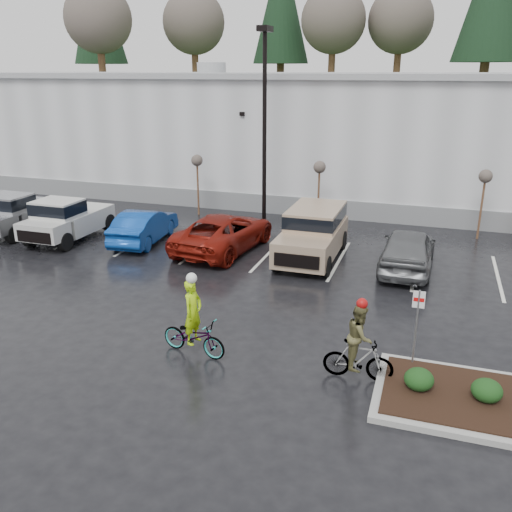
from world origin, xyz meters
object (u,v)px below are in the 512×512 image
(lamppost, at_px, (265,108))
(cyclist_hivis, at_px, (194,329))
(car_grey, at_px, (408,249))
(pickup_silver, at_px, (23,211))
(sapling_east, at_px, (485,180))
(sapling_mid, at_px, (319,171))
(car_red, at_px, (224,232))
(cyclist_olive, at_px, (359,350))
(pickup_white, at_px, (72,217))
(sapling_west, at_px, (197,164))
(suv_tan, at_px, (312,235))
(fire_lane_sign, at_px, (417,319))
(car_blue, at_px, (144,226))

(lamppost, height_order, cyclist_hivis, lamppost)
(car_grey, bearing_deg, pickup_silver, 2.09)
(sapling_east, bearing_deg, sapling_mid, 180.00)
(car_red, xyz_separation_m, cyclist_olive, (6.98, -8.57, 0.02))
(lamppost, height_order, pickup_white, lamppost)
(lamppost, bearing_deg, sapling_west, 165.96)
(pickup_silver, bearing_deg, cyclist_olive, -25.61)
(car_red, relative_size, suv_tan, 1.11)
(sapling_mid, relative_size, cyclist_olive, 1.46)
(pickup_silver, relative_size, car_grey, 1.08)
(cyclist_hivis, height_order, cyclist_olive, cyclist_hivis)
(fire_lane_sign, bearing_deg, sapling_east, 80.25)
(sapling_mid, relative_size, car_red, 0.56)
(pickup_white, bearing_deg, fire_lane_sign, -24.55)
(sapling_east, bearing_deg, car_grey, -118.65)
(lamppost, distance_m, suv_tan, 7.10)
(suv_tan, relative_size, car_grey, 1.06)
(fire_lane_sign, xyz_separation_m, car_blue, (-12.10, 7.54, -0.66))
(fire_lane_sign, height_order, pickup_silver, fire_lane_sign)
(pickup_silver, distance_m, pickup_white, 2.92)
(pickup_white, xyz_separation_m, cyclist_olive, (14.30, -8.06, -0.17))
(lamppost, relative_size, car_blue, 2.05)
(sapling_west, height_order, car_red, sapling_west)
(sapling_west, distance_m, pickup_silver, 8.84)
(sapling_east, bearing_deg, cyclist_olive, -104.23)
(pickup_silver, relative_size, car_blue, 1.15)
(fire_lane_sign, bearing_deg, car_blue, 148.05)
(car_red, xyz_separation_m, suv_tan, (3.84, 0.00, 0.24))
(car_blue, bearing_deg, sapling_west, -99.06)
(car_red, bearing_deg, pickup_silver, 8.46)
(car_grey, distance_m, cyclist_hivis, 10.05)
(lamppost, bearing_deg, car_blue, -135.25)
(lamppost, xyz_separation_m, suv_tan, (3.37, -4.17, -4.66))
(sapling_west, distance_m, car_red, 6.56)
(car_blue, height_order, car_red, car_red)
(suv_tan, xyz_separation_m, car_grey, (3.79, -0.03, -0.21))
(car_red, distance_m, cyclist_olive, 11.05)
(cyclist_hivis, bearing_deg, pickup_silver, 66.12)
(lamppost, distance_m, sapling_west, 5.07)
(sapling_west, xyz_separation_m, car_red, (3.53, -5.17, -1.94))
(lamppost, distance_m, cyclist_hivis, 13.95)
(lamppost, relative_size, fire_lane_sign, 4.19)
(car_red, relative_size, cyclist_olive, 2.59)
(lamppost, distance_m, pickup_white, 10.23)
(pickup_white, bearing_deg, sapling_east, 17.71)
(car_blue, xyz_separation_m, car_red, (3.83, 0.08, 0.05))
(sapling_mid, xyz_separation_m, pickup_silver, (-13.20, -5.49, -1.75))
(pickup_white, relative_size, car_grey, 1.08)
(sapling_east, distance_m, suv_tan, 8.58)
(sapling_west, distance_m, sapling_east, 14.00)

